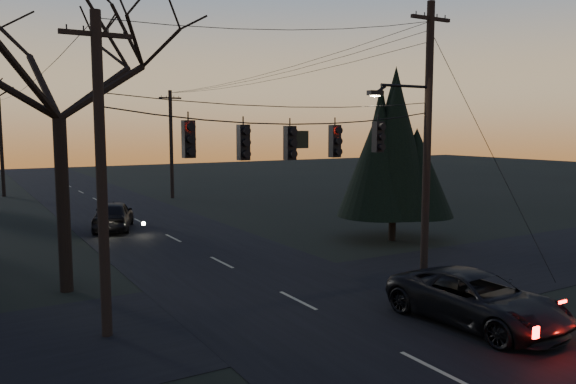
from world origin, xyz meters
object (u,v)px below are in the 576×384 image
utility_pole_right (423,278)px  utility_pole_far_r (172,198)px  evergreen_right (394,152)px  suv_near (477,300)px  utility_pole_left (107,336)px  sedan_oncoming_a (113,215)px  bare_tree_left (56,46)px  utility_pole_far_l (4,196)px

utility_pole_right → utility_pole_far_r: size_ratio=1.18×
evergreen_right → suv_near: bearing=-119.9°
utility_pole_left → sedan_oncoming_a: (3.99, 15.94, 0.81)m
utility_pole_left → utility_pole_far_r: bearing=67.7°
utility_pole_left → utility_pole_far_r: (11.50, 28.00, 0.00)m
utility_pole_far_r → suv_near: bearing=-94.1°
bare_tree_left → suv_near: bearing=-45.0°
utility_pole_left → sedan_oncoming_a: bearing=75.9°
utility_pole_left → evergreen_right: evergreen_right is taller
utility_pole_far_l → suv_near: size_ratio=1.52×
sedan_oncoming_a → utility_pole_far_l: bearing=-59.2°
utility_pole_far_l → utility_pole_far_r: bearing=-34.8°
utility_pole_far_r → suv_near: 32.53m
utility_pole_left → bare_tree_left: bare_tree_left is taller
utility_pole_far_r → bare_tree_left: bare_tree_left is taller
utility_pole_far_l → evergreen_right: bearing=-63.1°
utility_pole_right → suv_near: (-2.30, -4.44, 0.73)m
sedan_oncoming_a → evergreen_right: bearing=157.9°
utility_pole_far_r → sedan_oncoming_a: utility_pole_far_r is taller
utility_pole_left → utility_pole_far_r: 30.27m
bare_tree_left → sedan_oncoming_a: size_ratio=2.48×
utility_pole_far_r → utility_pole_far_l: size_ratio=1.06×
utility_pole_right → sedan_oncoming_a: bearing=115.2°
bare_tree_left → sedan_oncoming_a: bare_tree_left is taller
utility_pole_far_l → sedan_oncoming_a: utility_pole_far_l is taller
utility_pole_far_r → utility_pole_far_l: 14.01m
bare_tree_left → evergreen_right: bare_tree_left is taller
utility_pole_left → utility_pole_far_l: utility_pole_left is taller
utility_pole_far_r → evergreen_right: size_ratio=1.13×
suv_near → utility_pole_left: bearing=150.5°
evergreen_right → sedan_oncoming_a: size_ratio=1.59×
utility_pole_left → evergreen_right: bearing=21.5°
utility_pole_far_r → suv_near: size_ratio=1.61×
utility_pole_far_l → sedan_oncoming_a: bearing=-78.7°
utility_pole_left → bare_tree_left: size_ratio=0.73×
utility_pole_right → utility_pole_left: size_ratio=1.18×
utility_pole_far_r → utility_pole_left: bearing=-112.3°
suv_near → bare_tree_left: bearing=131.2°
utility_pole_far_r → sedan_oncoming_a: size_ratio=1.80×
utility_pole_far_r → utility_pole_right: bearing=-90.0°
evergreen_right → suv_near: (-6.00, -10.44, -3.63)m
suv_near → sedan_oncoming_a: bearing=100.6°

